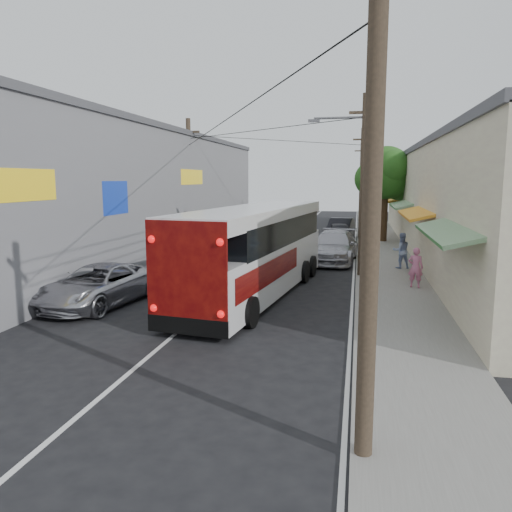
{
  "coord_description": "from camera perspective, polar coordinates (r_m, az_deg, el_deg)",
  "views": [
    {
      "loc": [
        5.01,
        -9.47,
        4.38
      ],
      "look_at": [
        1.35,
        8.41,
        1.56
      ],
      "focal_mm": 35.0,
      "sensor_mm": 36.0,
      "label": 1
    }
  ],
  "objects": [
    {
      "name": "parked_suv",
      "position": [
        26.88,
        8.88,
        1.05
      ],
      "size": [
        2.69,
        5.74,
        1.62
      ],
      "primitive_type": "imported",
      "rotation": [
        0.0,
        0.0,
        -0.08
      ],
      "color": "#A9A8B0",
      "rests_on": "ground"
    },
    {
      "name": "coach_bus",
      "position": [
        18.81,
        0.07,
        0.7
      ],
      "size": [
        3.85,
        11.81,
        3.35
      ],
      "rotation": [
        0.0,
        0.0,
        -0.13
      ],
      "color": "white",
      "rests_on": "ground"
    },
    {
      "name": "parked_car_mid",
      "position": [
        35.52,
        9.55,
        2.68
      ],
      "size": [
        2.12,
        4.14,
        1.35
      ],
      "primitive_type": "imported",
      "rotation": [
        0.0,
        0.0,
        0.14
      ],
      "color": "#29282E",
      "rests_on": "ground"
    },
    {
      "name": "utility_poles",
      "position": [
        29.86,
        8.02,
        8.22
      ],
      "size": [
        11.8,
        45.28,
        8.0
      ],
      "color": "#473828",
      "rests_on": "ground"
    },
    {
      "name": "pedestrian_far",
      "position": [
        24.95,
        16.26,
        0.6
      ],
      "size": [
        0.97,
        0.84,
        1.71
      ],
      "primitive_type": "imported",
      "rotation": [
        0.0,
        0.0,
        3.4
      ],
      "color": "#8DA0CD",
      "rests_on": "sidewalk"
    },
    {
      "name": "ground",
      "position": [
        11.57,
        -15.52,
        -13.79
      ],
      "size": [
        120.0,
        120.0,
        0.0
      ],
      "primitive_type": "plane",
      "color": "black",
      "rests_on": "ground"
    },
    {
      "name": "jeepney",
      "position": [
        18.28,
        -17.55,
        -3.22
      ],
      "size": [
        3.02,
        5.35,
        1.41
      ],
      "primitive_type": "imported",
      "rotation": [
        0.0,
        0.0,
        -0.14
      ],
      "color": "#BAB9C1",
      "rests_on": "ground"
    },
    {
      "name": "sidewalk",
      "position": [
        29.82,
        14.3,
        0.19
      ],
      "size": [
        3.0,
        80.0,
        0.12
      ],
      "primitive_type": "cube",
      "color": "slate",
      "rests_on": "ground"
    },
    {
      "name": "parked_car_far",
      "position": [
        37.21,
        9.65,
        3.09
      ],
      "size": [
        2.14,
        4.8,
        1.53
      ],
      "primitive_type": "imported",
      "rotation": [
        0.0,
        0.0,
        -0.11
      ],
      "color": "black",
      "rests_on": "ground"
    },
    {
      "name": "building_left",
      "position": [
        30.62,
        -14.74,
        7.14
      ],
      "size": [
        7.2,
        36.0,
        7.25
      ],
      "color": "gray",
      "rests_on": "ground"
    },
    {
      "name": "pedestrian_near",
      "position": [
        20.7,
        17.77,
        -1.26
      ],
      "size": [
        0.67,
        0.53,
        1.6
      ],
      "primitive_type": "imported",
      "rotation": [
        0.0,
        0.0,
        2.87
      ],
      "color": "#CC6C96",
      "rests_on": "sidewalk"
    },
    {
      "name": "building_right",
      "position": [
        32.06,
        22.42,
        5.93
      ],
      "size": [
        7.09,
        40.0,
        6.25
      ],
      "color": "beige",
      "rests_on": "ground"
    },
    {
      "name": "street_tree",
      "position": [
        35.54,
        14.74,
        8.98
      ],
      "size": [
        4.4,
        4.0,
        6.6
      ],
      "color": "#3F2B19",
      "rests_on": "ground"
    }
  ]
}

